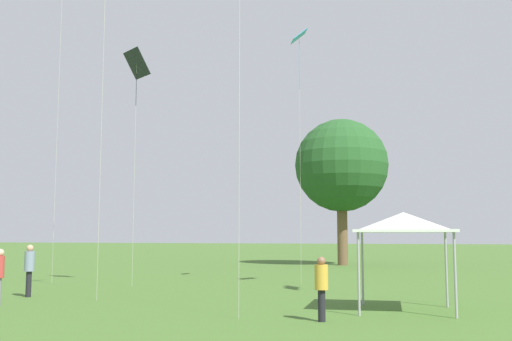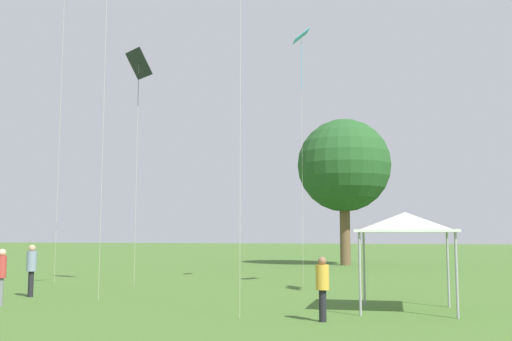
{
  "view_description": "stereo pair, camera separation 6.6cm",
  "coord_description": "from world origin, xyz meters",
  "px_view_note": "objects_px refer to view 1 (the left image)",
  "views": [
    {
      "loc": [
        2.83,
        -2.81,
        2.2
      ],
      "look_at": [
        -0.17,
        8.21,
        3.43
      ],
      "focal_mm": 42.0,
      "sensor_mm": 36.0,
      "label": 1
    },
    {
      "loc": [
        2.89,
        -2.79,
        2.2
      ],
      "look_at": [
        -0.17,
        8.21,
        3.43
      ],
      "focal_mm": 42.0,
      "sensor_mm": 36.0,
      "label": 2
    }
  ],
  "objects_px": {
    "kite_0": "(137,68)",
    "person_standing_0": "(29,265)",
    "canopy_tent": "(404,223)",
    "distant_tree_1": "(341,166)",
    "kite_5": "(299,47)",
    "person_standing_2": "(321,283)"
  },
  "relations": [
    {
      "from": "canopy_tent",
      "to": "distant_tree_1",
      "type": "relative_size",
      "value": 0.27
    },
    {
      "from": "person_standing_2",
      "to": "kite_0",
      "type": "bearing_deg",
      "value": -33.77
    },
    {
      "from": "kite_5",
      "to": "person_standing_0",
      "type": "bearing_deg",
      "value": -24.58
    },
    {
      "from": "canopy_tent",
      "to": "kite_0",
      "type": "relative_size",
      "value": 0.29
    },
    {
      "from": "kite_0",
      "to": "kite_5",
      "type": "height_order",
      "value": "kite_5"
    },
    {
      "from": "canopy_tent",
      "to": "distant_tree_1",
      "type": "height_order",
      "value": "distant_tree_1"
    },
    {
      "from": "distant_tree_1",
      "to": "person_standing_0",
      "type": "bearing_deg",
      "value": -107.46
    },
    {
      "from": "person_standing_0",
      "to": "kite_5",
      "type": "relative_size",
      "value": 0.16
    },
    {
      "from": "person_standing_0",
      "to": "distant_tree_1",
      "type": "relative_size",
      "value": 0.17
    },
    {
      "from": "person_standing_2",
      "to": "distant_tree_1",
      "type": "distance_m",
      "value": 29.73
    },
    {
      "from": "person_standing_0",
      "to": "kite_5",
      "type": "distance_m",
      "value": 14.86
    },
    {
      "from": "person_standing_2",
      "to": "canopy_tent",
      "type": "xyz_separation_m",
      "value": [
        2.02,
        2.76,
        1.58
      ]
    },
    {
      "from": "person_standing_0",
      "to": "kite_5",
      "type": "bearing_deg",
      "value": 35.07
    },
    {
      "from": "person_standing_0",
      "to": "kite_0",
      "type": "height_order",
      "value": "kite_0"
    },
    {
      "from": "person_standing_0",
      "to": "canopy_tent",
      "type": "bearing_deg",
      "value": -9.04
    },
    {
      "from": "person_standing_2",
      "to": "kite_5",
      "type": "bearing_deg",
      "value": -69.58
    },
    {
      "from": "kite_0",
      "to": "kite_5",
      "type": "relative_size",
      "value": 0.89
    },
    {
      "from": "canopy_tent",
      "to": "person_standing_0",
      "type": "bearing_deg",
      "value": 177.65
    },
    {
      "from": "kite_0",
      "to": "person_standing_0",
      "type": "bearing_deg",
      "value": 150.43
    },
    {
      "from": "person_standing_2",
      "to": "kite_5",
      "type": "relative_size",
      "value": 0.14
    },
    {
      "from": "kite_5",
      "to": "distant_tree_1",
      "type": "bearing_deg",
      "value": -155.13
    },
    {
      "from": "canopy_tent",
      "to": "person_standing_2",
      "type": "bearing_deg",
      "value": -126.24
    }
  ]
}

